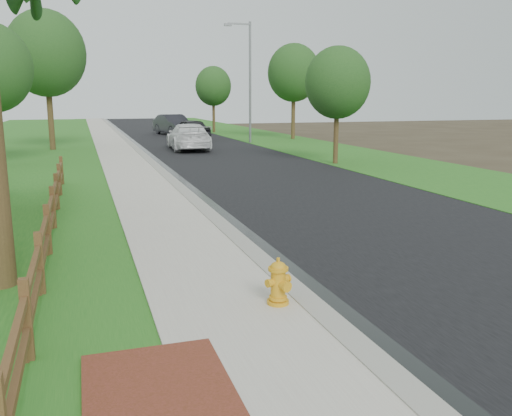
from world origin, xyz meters
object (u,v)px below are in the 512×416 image
object	(u,v)px
ranch_fence	(50,216)
streetlight	(248,75)
white_suv	(188,137)
dark_car_mid	(190,129)
fire_hydrant	(278,283)

from	to	relation	value
ranch_fence	streetlight	bearing A→B (deg)	63.66
white_suv	dark_car_mid	world-z (taller)	white_suv
fire_hydrant	streetlight	world-z (taller)	streetlight
ranch_fence	fire_hydrant	distance (m)	6.36
white_suv	dark_car_mid	bearing A→B (deg)	-99.41
fire_hydrant	white_suv	distance (m)	26.36
fire_hydrant	dark_car_mid	bearing A→B (deg)	81.19
streetlight	white_suv	bearing A→B (deg)	-143.49
dark_car_mid	streetlight	size ratio (longest dim) A/B	0.56
ranch_fence	dark_car_mid	xyz separation A→B (m)	(8.75, 28.58, 0.20)
white_suv	dark_car_mid	distance (m)	7.95
ranch_fence	white_suv	world-z (taller)	white_suv
fire_hydrant	streetlight	distance (m)	31.35
ranch_fence	white_suv	xyz separation A→B (m)	(7.11, 20.80, 0.21)
dark_car_mid	ranch_fence	bearing A→B (deg)	63.90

